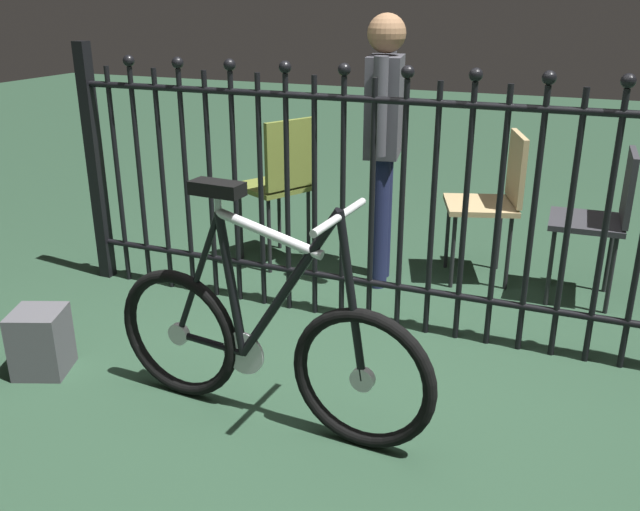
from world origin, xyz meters
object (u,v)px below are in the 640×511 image
(chair_tan, at_px, (495,193))
(chair_charcoal, at_px, (603,212))
(display_crate, at_px, (41,342))
(chair_olive, at_px, (281,177))
(person_visitor, at_px, (383,132))
(bicycle, at_px, (264,344))

(chair_tan, bearing_deg, chair_charcoal, -10.08)
(display_crate, bearing_deg, chair_tan, 48.09)
(chair_olive, distance_m, person_visitor, 0.72)
(chair_charcoal, bearing_deg, bicycle, -124.43)
(chair_tan, bearing_deg, person_visitor, -154.76)
(bicycle, distance_m, chair_tan, 1.88)
(chair_olive, height_order, display_crate, chair_olive)
(chair_tan, height_order, person_visitor, person_visitor)
(chair_tan, distance_m, person_visitor, 0.74)
(display_crate, bearing_deg, chair_charcoal, 37.96)
(bicycle, bearing_deg, chair_olive, 113.06)
(chair_charcoal, xyz_separation_m, person_visitor, (-1.17, -0.18, 0.37))
(chair_olive, bearing_deg, chair_charcoal, 4.46)
(person_visitor, height_order, display_crate, person_visitor)
(chair_charcoal, xyz_separation_m, chair_olive, (-1.81, -0.14, 0.05))
(bicycle, bearing_deg, chair_charcoal, 55.57)
(bicycle, height_order, chair_charcoal, bicycle)
(chair_tan, height_order, display_crate, chair_tan)
(person_visitor, bearing_deg, bicycle, -89.46)
(chair_charcoal, height_order, display_crate, chair_charcoal)
(person_visitor, bearing_deg, chair_tan, 25.24)
(chair_charcoal, xyz_separation_m, display_crate, (-2.23, -1.74, -0.36))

